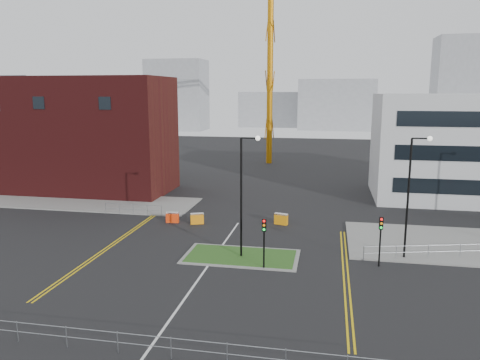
{
  "coord_description": "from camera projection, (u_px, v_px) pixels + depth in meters",
  "views": [
    {
      "loc": [
        8.24,
        -24.91,
        12.3
      ],
      "look_at": [
        1.0,
        12.7,
        5.0
      ],
      "focal_mm": 35.0,
      "sensor_mm": 36.0,
      "label": 1
    }
  ],
  "objects": [
    {
      "name": "traffic_light_right",
      "position": [
        381.0,
        232.0,
        32.86
      ],
      "size": [
        0.28,
        0.33,
        3.65
      ],
      "color": "black",
      "rests_on": "ground"
    },
    {
      "name": "centre_line",
      "position": [
        193.0,
        287.0,
        29.79
      ],
      "size": [
        0.15,
        30.0,
        0.01
      ],
      "primitive_type": "cube",
      "color": "silver",
      "rests_on": "ground"
    },
    {
      "name": "streetlamp_island",
      "position": [
        244.0,
        187.0,
        34.16
      ],
      "size": [
        1.46,
        0.36,
        9.18
      ],
      "color": "black",
      "rests_on": "ground"
    },
    {
      "name": "ground",
      "position": [
        183.0,
        301.0,
        27.86
      ],
      "size": [
        200.0,
        200.0,
        0.0
      ],
      "primitive_type": "plane",
      "color": "black",
      "rests_on": "ground"
    },
    {
      "name": "barrier_left",
      "position": [
        172.0,
        217.0,
        44.38
      ],
      "size": [
        1.24,
        0.56,
        1.01
      ],
      "color": "#F83A0D",
      "rests_on": "ground"
    },
    {
      "name": "tower_crane",
      "position": [
        305.0,
        3.0,
        77.05
      ],
      "size": [
        50.58,
        17.76,
        38.65
      ],
      "color": "#BC720B",
      "rests_on": "ground"
    },
    {
      "name": "brick_building",
      "position": [
        73.0,
        136.0,
        57.85
      ],
      "size": [
        24.2,
        10.07,
        14.24
      ],
      "color": "#4B1213",
      "rests_on": "ground"
    },
    {
      "name": "barrier_mid",
      "position": [
        197.0,
        218.0,
        43.89
      ],
      "size": [
        1.3,
        0.8,
        1.04
      ],
      "color": "orange",
      "rests_on": "ground"
    },
    {
      "name": "yellow_right_b",
      "position": [
        348.0,
        275.0,
        31.83
      ],
      "size": [
        0.12,
        20.0,
        0.01
      ],
      "primitive_type": "cube",
      "color": "gold",
      "rests_on": "ground"
    },
    {
      "name": "barrier_right",
      "position": [
        281.0,
        219.0,
        43.73
      ],
      "size": [
        1.31,
        0.73,
        1.05
      ],
      "color": "orange",
      "rests_on": "ground"
    },
    {
      "name": "yellow_left_a",
      "position": [
        117.0,
        240.0,
        39.18
      ],
      "size": [
        0.12,
        24.0,
        0.01
      ],
      "primitive_type": "cube",
      "color": "gold",
      "rests_on": "ground"
    },
    {
      "name": "pavement_left",
      "position": [
        73.0,
        201.0,
        52.78
      ],
      "size": [
        28.0,
        8.0,
        0.12
      ],
      "primitive_type": "cube",
      "color": "slate",
      "rests_on": "ground"
    },
    {
      "name": "skyline_d",
      "position": [
        283.0,
        109.0,
        163.28
      ],
      "size": [
        30.0,
        12.0,
        12.0
      ],
      "primitive_type": "cube",
      "color": "gray",
      "rests_on": "ground"
    },
    {
      "name": "skyline_c",
      "position": [
        459.0,
        85.0,
        137.48
      ],
      "size": [
        14.0,
        12.0,
        28.0
      ],
      "primitive_type": "cube",
      "color": "gray",
      "rests_on": "ground"
    },
    {
      "name": "skyline_a",
      "position": [
        177.0,
        95.0,
        148.98
      ],
      "size": [
        18.0,
        12.0,
        22.0
      ],
      "primitive_type": "cube",
      "color": "gray",
      "rests_on": "ground"
    },
    {
      "name": "railing_left",
      "position": [
        133.0,
        208.0,
        47.13
      ],
      "size": [
        6.05,
        0.05,
        1.1
      ],
      "color": "gray",
      "rests_on": "ground"
    },
    {
      "name": "grass_island",
      "position": [
        241.0,
        256.0,
        35.2
      ],
      "size": [
        8.0,
        4.0,
        0.12
      ],
      "primitive_type": "cube",
      "color": "#1E4918",
      "rests_on": "ground"
    },
    {
      "name": "yellow_right_a",
      "position": [
        344.0,
        274.0,
        31.89
      ],
      "size": [
        0.12,
        20.0,
        0.01
      ],
      "primitive_type": "cube",
      "color": "gold",
      "rests_on": "ground"
    },
    {
      "name": "skyline_b",
      "position": [
        336.0,
        105.0,
        149.92
      ],
      "size": [
        24.0,
        12.0,
        16.0
      ],
      "primitive_type": "cube",
      "color": "gray",
      "rests_on": "ground"
    },
    {
      "name": "traffic_light_island",
      "position": [
        264.0,
        234.0,
        32.41
      ],
      "size": [
        0.28,
        0.33,
        3.65
      ],
      "color": "black",
      "rests_on": "ground"
    },
    {
      "name": "streetlamp_right_near",
      "position": [
        412.0,
        188.0,
        33.86
      ],
      "size": [
        1.46,
        0.36,
        9.18
      ],
      "color": "black",
      "rests_on": "ground"
    },
    {
      "name": "yellow_left_b",
      "position": [
        120.0,
        240.0,
        39.12
      ],
      "size": [
        0.12,
        24.0,
        0.01
      ],
      "primitive_type": "cube",
      "color": "gold",
      "rests_on": "ground"
    },
    {
      "name": "railing_front",
      "position": [
        144.0,
        341.0,
        21.93
      ],
      "size": [
        24.05,
        0.05,
        1.1
      ],
      "color": "gray",
      "rests_on": "ground"
    },
    {
      "name": "island_kerb",
      "position": [
        241.0,
        257.0,
        35.2
      ],
      "size": [
        8.6,
        4.6,
        0.08
      ],
      "primitive_type": "cube",
      "color": "slate",
      "rests_on": "ground"
    }
  ]
}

